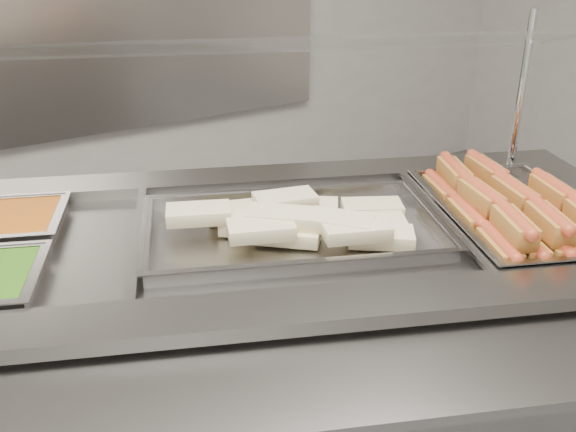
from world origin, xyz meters
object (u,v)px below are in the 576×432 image
steam_counter (269,379)px  pan_hotdogs (512,224)px  pan_wraps (292,234)px  sneeze_guard (253,53)px

steam_counter → pan_hotdogs: pan_hotdogs is taller
pan_hotdogs → pan_wraps: size_ratio=0.82×
pan_wraps → sneeze_guard: bearing=82.3°
steam_counter → pan_wraps: pan_wraps is taller
steam_counter → pan_wraps: (0.06, -0.02, 0.43)m
steam_counter → sneeze_guard: (0.09, 0.20, 0.82)m
steam_counter → pan_wraps: 0.43m
pan_hotdogs → pan_wraps: bearing=157.0°
sneeze_guard → steam_counter: bearing=-113.0°
pan_hotdogs → pan_wraps: (-0.53, 0.22, 0.02)m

